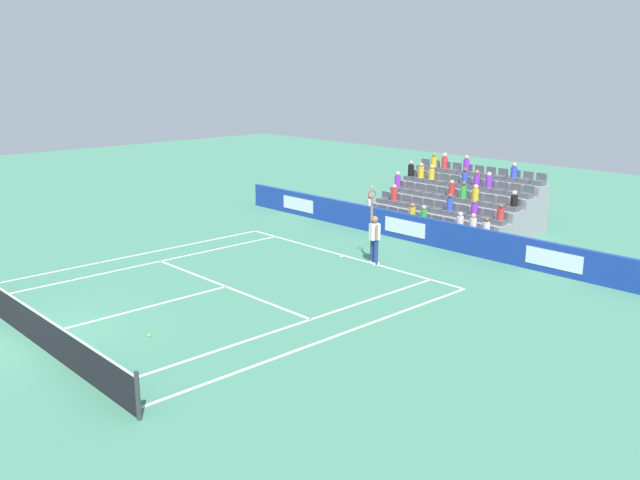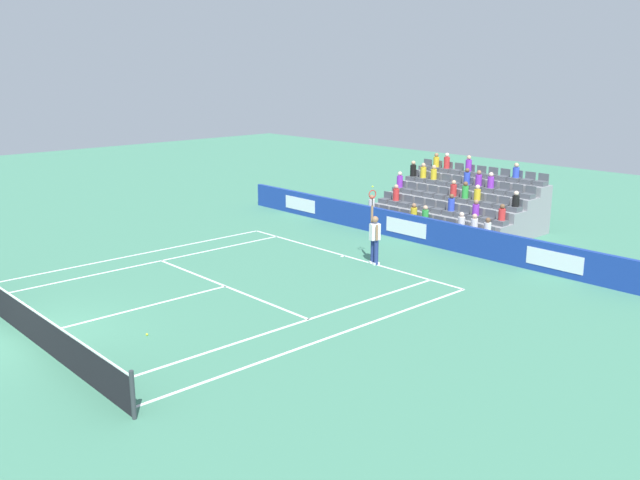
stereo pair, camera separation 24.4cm
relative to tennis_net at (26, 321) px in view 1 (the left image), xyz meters
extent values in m
plane|color=#47896B|center=(0.00, 0.00, -0.49)|extent=(80.00, 80.00, 0.00)
cube|color=white|center=(0.00, -11.89, -0.49)|extent=(10.97, 0.10, 0.01)
cube|color=white|center=(0.00, -6.40, -0.49)|extent=(8.23, 0.10, 0.01)
cube|color=white|center=(0.00, -3.20, -0.49)|extent=(0.10, 6.40, 0.01)
cube|color=white|center=(4.12, -5.95, -0.49)|extent=(0.10, 11.89, 0.01)
cube|color=white|center=(-4.12, -5.95, -0.49)|extent=(0.10, 11.89, 0.01)
cube|color=white|center=(5.49, -5.95, -0.49)|extent=(0.10, 11.89, 0.01)
cube|color=white|center=(-5.49, -5.95, -0.49)|extent=(0.10, 11.89, 0.01)
cube|color=white|center=(0.00, -11.79, -0.49)|extent=(0.10, 0.20, 0.01)
cube|color=#193899|center=(0.00, -15.52, 0.05)|extent=(19.95, 0.20, 1.09)
cube|color=white|center=(-6.65, -15.41, 0.05)|extent=(2.13, 0.01, 0.61)
cube|color=white|center=(0.00, -15.41, 0.05)|extent=(2.13, 0.01, 0.61)
cube|color=white|center=(6.65, -15.41, 0.05)|extent=(2.13, 0.01, 0.61)
cylinder|color=#33383D|center=(-5.94, 0.00, 0.04)|extent=(0.10, 0.10, 1.07)
cube|color=black|center=(0.00, 0.00, -0.03)|extent=(11.77, 0.02, 0.92)
cube|color=white|center=(0.00, 0.00, 0.45)|extent=(11.77, 0.04, 0.04)
cylinder|color=navy|center=(-1.62, -11.89, -0.04)|extent=(0.16, 0.16, 0.90)
cylinder|color=navy|center=(-1.38, -11.96, -0.04)|extent=(0.16, 0.16, 0.90)
cube|color=white|center=(-1.62, -11.89, -0.45)|extent=(0.19, 0.28, 0.08)
cube|color=white|center=(-1.38, -11.96, -0.45)|extent=(0.19, 0.28, 0.08)
cube|color=white|center=(-1.50, -11.92, 0.71)|extent=(0.31, 0.41, 0.60)
sphere|color=#9E7251|center=(-1.50, -11.92, 1.17)|extent=(0.24, 0.24, 0.24)
cylinder|color=#9E7251|center=(-1.29, -11.98, 1.32)|extent=(0.09, 0.09, 0.62)
cylinder|color=#9E7251|center=(-1.70, -11.81, 0.73)|extent=(0.09, 0.09, 0.56)
cylinder|color=black|center=(-1.29, -11.98, 1.77)|extent=(0.04, 0.04, 0.28)
torus|color=red|center=(-1.29, -11.98, 2.05)|extent=(0.11, 0.31, 0.31)
sphere|color=#D1E533|center=(-1.29, -11.98, 2.33)|extent=(0.07, 0.07, 0.07)
cube|color=gray|center=(0.00, -16.60, -0.28)|extent=(6.82, 0.95, 0.42)
cube|color=#545960|center=(-3.10, -16.60, 0.03)|extent=(0.48, 0.44, 0.20)
cube|color=#545960|center=(-3.10, -16.80, 0.28)|extent=(0.48, 0.04, 0.30)
cube|color=#545960|center=(-2.48, -16.60, 0.03)|extent=(0.48, 0.44, 0.20)
cube|color=#545960|center=(-2.48, -16.80, 0.28)|extent=(0.48, 0.04, 0.30)
cube|color=#545960|center=(-1.86, -16.60, 0.03)|extent=(0.48, 0.44, 0.20)
cube|color=#545960|center=(-1.86, -16.80, 0.28)|extent=(0.48, 0.04, 0.30)
cube|color=#545960|center=(-1.24, -16.60, 0.03)|extent=(0.48, 0.44, 0.20)
cube|color=#545960|center=(-1.24, -16.80, 0.28)|extent=(0.48, 0.04, 0.30)
cube|color=#545960|center=(-0.62, -16.60, 0.03)|extent=(0.48, 0.44, 0.20)
cube|color=#545960|center=(-0.62, -16.80, 0.28)|extent=(0.48, 0.04, 0.30)
cube|color=#545960|center=(0.00, -16.60, 0.03)|extent=(0.48, 0.44, 0.20)
cube|color=#545960|center=(0.00, -16.80, 0.28)|extent=(0.48, 0.04, 0.30)
cube|color=#545960|center=(0.62, -16.60, 0.03)|extent=(0.48, 0.44, 0.20)
cube|color=#545960|center=(0.62, -16.80, 0.28)|extent=(0.48, 0.04, 0.30)
cube|color=#545960|center=(1.24, -16.60, 0.03)|extent=(0.48, 0.44, 0.20)
cube|color=#545960|center=(1.24, -16.80, 0.28)|extent=(0.48, 0.04, 0.30)
cube|color=#545960|center=(1.86, -16.60, 0.03)|extent=(0.48, 0.44, 0.20)
cube|color=#545960|center=(1.86, -16.80, 0.28)|extent=(0.48, 0.04, 0.30)
cube|color=#545960|center=(2.48, -16.60, 0.03)|extent=(0.48, 0.44, 0.20)
cube|color=#545960|center=(2.48, -16.80, 0.28)|extent=(0.48, 0.04, 0.30)
cube|color=#545960|center=(3.10, -16.60, 0.03)|extent=(0.48, 0.44, 0.20)
cube|color=#545960|center=(3.10, -16.80, 0.28)|extent=(0.48, 0.04, 0.30)
cube|color=gray|center=(0.00, -17.55, -0.07)|extent=(6.82, 0.95, 0.84)
cube|color=#545960|center=(-3.10, -17.55, 0.45)|extent=(0.48, 0.44, 0.20)
cube|color=#545960|center=(-3.10, -17.75, 0.70)|extent=(0.48, 0.04, 0.30)
cube|color=#545960|center=(-2.48, -17.55, 0.45)|extent=(0.48, 0.44, 0.20)
cube|color=#545960|center=(-2.48, -17.75, 0.70)|extent=(0.48, 0.04, 0.30)
cube|color=#545960|center=(-1.86, -17.55, 0.45)|extent=(0.48, 0.44, 0.20)
cube|color=#545960|center=(-1.86, -17.75, 0.70)|extent=(0.48, 0.04, 0.30)
cube|color=#545960|center=(-1.24, -17.55, 0.45)|extent=(0.48, 0.44, 0.20)
cube|color=#545960|center=(-1.24, -17.75, 0.70)|extent=(0.48, 0.04, 0.30)
cube|color=#545960|center=(-0.62, -17.55, 0.45)|extent=(0.48, 0.44, 0.20)
cube|color=#545960|center=(-0.62, -17.75, 0.70)|extent=(0.48, 0.04, 0.30)
cube|color=#545960|center=(0.00, -17.55, 0.45)|extent=(0.48, 0.44, 0.20)
cube|color=#545960|center=(0.00, -17.75, 0.70)|extent=(0.48, 0.04, 0.30)
cube|color=#545960|center=(0.62, -17.55, 0.45)|extent=(0.48, 0.44, 0.20)
cube|color=#545960|center=(0.62, -17.75, 0.70)|extent=(0.48, 0.04, 0.30)
cube|color=#545960|center=(1.24, -17.55, 0.45)|extent=(0.48, 0.44, 0.20)
cube|color=#545960|center=(1.24, -17.75, 0.70)|extent=(0.48, 0.04, 0.30)
cube|color=#545960|center=(1.86, -17.55, 0.45)|extent=(0.48, 0.44, 0.20)
cube|color=#545960|center=(1.86, -17.75, 0.70)|extent=(0.48, 0.04, 0.30)
cube|color=#545960|center=(2.48, -17.55, 0.45)|extent=(0.48, 0.44, 0.20)
cube|color=#545960|center=(2.48, -17.75, 0.70)|extent=(0.48, 0.04, 0.30)
cube|color=#545960|center=(3.10, -17.55, 0.45)|extent=(0.48, 0.44, 0.20)
cube|color=#545960|center=(3.10, -17.75, 0.70)|extent=(0.48, 0.04, 0.30)
cube|color=gray|center=(0.00, -18.50, 0.14)|extent=(6.82, 0.95, 1.26)
cube|color=#545960|center=(-3.10, -18.50, 0.87)|extent=(0.48, 0.44, 0.20)
cube|color=#545960|center=(-3.10, -18.70, 1.12)|extent=(0.48, 0.04, 0.30)
cube|color=#545960|center=(-2.48, -18.50, 0.87)|extent=(0.48, 0.44, 0.20)
cube|color=#545960|center=(-2.48, -18.70, 1.12)|extent=(0.48, 0.04, 0.30)
cube|color=#545960|center=(-1.86, -18.50, 0.87)|extent=(0.48, 0.44, 0.20)
cube|color=#545960|center=(-1.86, -18.70, 1.12)|extent=(0.48, 0.04, 0.30)
cube|color=#545960|center=(-1.24, -18.50, 0.87)|extent=(0.48, 0.44, 0.20)
cube|color=#545960|center=(-1.24, -18.70, 1.12)|extent=(0.48, 0.04, 0.30)
cube|color=#545960|center=(-0.62, -18.50, 0.87)|extent=(0.48, 0.44, 0.20)
cube|color=#545960|center=(-0.62, -18.70, 1.12)|extent=(0.48, 0.04, 0.30)
cube|color=#545960|center=(0.00, -18.50, 0.87)|extent=(0.48, 0.44, 0.20)
cube|color=#545960|center=(0.00, -18.70, 1.12)|extent=(0.48, 0.04, 0.30)
cube|color=#545960|center=(0.62, -18.50, 0.87)|extent=(0.48, 0.44, 0.20)
cube|color=#545960|center=(0.62, -18.70, 1.12)|extent=(0.48, 0.04, 0.30)
cube|color=#545960|center=(1.24, -18.50, 0.87)|extent=(0.48, 0.44, 0.20)
cube|color=#545960|center=(1.24, -18.70, 1.12)|extent=(0.48, 0.04, 0.30)
cube|color=#545960|center=(1.86, -18.50, 0.87)|extent=(0.48, 0.44, 0.20)
cube|color=#545960|center=(1.86, -18.70, 1.12)|extent=(0.48, 0.04, 0.30)
cube|color=#545960|center=(2.48, -18.50, 0.87)|extent=(0.48, 0.44, 0.20)
cube|color=#545960|center=(2.48, -18.70, 1.12)|extent=(0.48, 0.04, 0.30)
cube|color=#545960|center=(3.10, -18.50, 0.87)|extent=(0.48, 0.44, 0.20)
cube|color=#545960|center=(3.10, -18.70, 1.12)|extent=(0.48, 0.04, 0.30)
cube|color=gray|center=(0.00, -19.45, 0.35)|extent=(6.82, 0.95, 1.68)
cube|color=#545960|center=(-3.10, -19.45, 1.29)|extent=(0.48, 0.44, 0.20)
cube|color=#545960|center=(-3.10, -19.65, 1.54)|extent=(0.48, 0.04, 0.30)
cube|color=#545960|center=(-2.48, -19.45, 1.29)|extent=(0.48, 0.44, 0.20)
cube|color=#545960|center=(-2.48, -19.65, 1.54)|extent=(0.48, 0.04, 0.30)
cube|color=#545960|center=(-1.86, -19.45, 1.29)|extent=(0.48, 0.44, 0.20)
cube|color=#545960|center=(-1.86, -19.65, 1.54)|extent=(0.48, 0.04, 0.30)
cube|color=#545960|center=(-1.24, -19.45, 1.29)|extent=(0.48, 0.44, 0.20)
cube|color=#545960|center=(-1.24, -19.65, 1.54)|extent=(0.48, 0.04, 0.30)
cube|color=#545960|center=(-0.62, -19.45, 1.29)|extent=(0.48, 0.44, 0.20)
cube|color=#545960|center=(-0.62, -19.65, 1.54)|extent=(0.48, 0.04, 0.30)
cube|color=#545960|center=(0.00, -19.45, 1.29)|extent=(0.48, 0.44, 0.20)
cube|color=#545960|center=(0.00, -19.65, 1.54)|extent=(0.48, 0.04, 0.30)
cube|color=#545960|center=(0.62, -19.45, 1.29)|extent=(0.48, 0.44, 0.20)
cube|color=#545960|center=(0.62, -19.65, 1.54)|extent=(0.48, 0.04, 0.30)
cube|color=#545960|center=(1.24, -19.45, 1.29)|extent=(0.48, 0.44, 0.20)
cube|color=#545960|center=(1.24, -19.65, 1.54)|extent=(0.48, 0.04, 0.30)
cube|color=#545960|center=(1.86, -19.45, 1.29)|extent=(0.48, 0.44, 0.20)
cube|color=#545960|center=(1.86, -19.65, 1.54)|extent=(0.48, 0.04, 0.30)
cube|color=#545960|center=(2.48, -19.45, 1.29)|extent=(0.48, 0.44, 0.20)
cube|color=#545960|center=(2.48, -19.65, 1.54)|extent=(0.48, 0.04, 0.30)
cube|color=#545960|center=(3.10, -19.45, 1.29)|extent=(0.48, 0.44, 0.20)
cube|color=#545960|center=(3.10, -19.65, 1.54)|extent=(0.48, 0.04, 0.30)
cube|color=gray|center=(0.00, -20.40, 0.56)|extent=(6.82, 0.95, 2.10)
cube|color=#545960|center=(-3.10, -20.40, 1.71)|extent=(0.48, 0.44, 0.20)
cube|color=#545960|center=(-3.10, -20.60, 1.96)|extent=(0.48, 0.04, 0.30)
cube|color=#545960|center=(-2.48, -20.40, 1.71)|extent=(0.48, 0.44, 0.20)
cube|color=#545960|center=(-2.48, -20.60, 1.96)|extent=(0.48, 0.04, 0.30)
cube|color=#545960|center=(-1.86, -20.40, 1.71)|extent=(0.48, 0.44, 0.20)
cube|color=#545960|center=(-1.86, -20.60, 1.96)|extent=(0.48, 0.04, 0.30)
cube|color=#545960|center=(-1.24, -20.40, 1.71)|extent=(0.48, 0.44, 0.20)
cube|color=#545960|center=(-1.24, -20.60, 1.96)|extent=(0.48, 0.04, 0.30)
cube|color=#545960|center=(-0.62, -20.40, 1.71)|extent=(0.48, 0.44, 0.20)
cube|color=#545960|center=(-0.62, -20.60, 1.96)|extent=(0.48, 0.04, 0.30)
cube|color=#545960|center=(0.00, -20.40, 1.71)|extent=(0.48, 0.44, 0.20)
cube|color=#545960|center=(0.00, -20.60, 1.96)|extent=(0.48, 0.04, 0.30)
cube|color=#545960|center=(0.62, -20.40, 1.71)|extent=(0.48, 0.44, 0.20)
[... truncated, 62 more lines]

